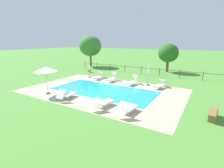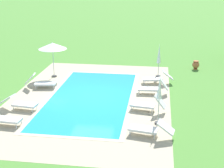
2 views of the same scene
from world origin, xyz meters
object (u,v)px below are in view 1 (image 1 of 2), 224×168
sun_lounger_north_mid (67,94)px  sun_lounger_north_end (103,102)px  sun_lounger_north_near_steps (112,78)px  patio_umbrella_open_foreground (46,69)px  patio_umbrella_closed_row_west (149,70)px  sun_lounger_north_far (99,76)px  tree_centre (90,46)px  patio_umbrella_closed_row_mid_west (89,66)px  sun_lounger_south_near_corner (128,108)px  sun_lounger_south_far (133,81)px  tree_west_mid (168,53)px  sun_lounger_south_mid (160,84)px  wooden_bench_lawn_side (215,112)px  terracotta_urn_near_fence (89,70)px

sun_lounger_north_mid → sun_lounger_north_end: (3.44, 0.04, -0.03)m
sun_lounger_north_near_steps → patio_umbrella_open_foreground: (-2.49, -6.88, 1.77)m
sun_lounger_north_mid → sun_lounger_north_end: size_ratio=0.94×
sun_lounger_north_end → patio_umbrella_closed_row_west: size_ratio=0.84×
sun_lounger_north_far → tree_centre: bearing=133.4°
patio_umbrella_open_foreground → patio_umbrella_closed_row_mid_west: 7.28m
sun_lounger_north_far → sun_lounger_south_near_corner: size_ratio=1.05×
sun_lounger_south_near_corner → sun_lounger_south_far: bearing=111.4°
sun_lounger_north_near_steps → tree_west_mid: size_ratio=0.45×
sun_lounger_south_mid → sun_lounger_south_far: 2.84m
sun_lounger_north_mid → patio_umbrella_open_foreground: (-2.43, 0.08, 1.78)m
sun_lounger_north_mid → wooden_bench_lawn_side: 10.29m
sun_lounger_north_mid → tree_west_mid: 16.95m
sun_lounger_north_mid → tree_centre: (-9.26, 14.91, 3.24)m
patio_umbrella_open_foreground → wooden_bench_lawn_side: 12.78m
sun_lounger_south_far → wooden_bench_lawn_side: bearing=-33.2°
sun_lounger_north_mid → sun_lounger_south_mid: bearing=51.5°
sun_lounger_south_mid → sun_lounger_south_far: size_ratio=1.08×
sun_lounger_north_mid → sun_lounger_south_near_corner: sun_lounger_north_mid is taller
sun_lounger_south_near_corner → tree_centre: tree_centre is taller
sun_lounger_north_far → sun_lounger_north_near_steps: bearing=-6.0°
sun_lounger_south_near_corner → sun_lounger_north_mid: bearing=179.8°
wooden_bench_lawn_side → terracotta_urn_near_fence: (-15.81, 8.07, -0.11)m
sun_lounger_north_mid → patio_umbrella_closed_row_mid_west: size_ratio=0.87×
sun_lounger_north_far → wooden_bench_lawn_side: (12.04, -5.24, 0.09)m
sun_lounger_south_far → terracotta_urn_near_fence: bearing=159.0°
sun_lounger_north_mid → wooden_bench_lawn_side: sun_lounger_north_mid is taller
sun_lounger_north_end → tree_centre: 19.82m
sun_lounger_north_far → terracotta_urn_near_fence: size_ratio=3.16×
patio_umbrella_closed_row_west → tree_centre: bearing=150.6°
wooden_bench_lawn_side → tree_west_mid: 15.76m
sun_lounger_north_near_steps → patio_umbrella_closed_row_mid_west: size_ratio=0.82×
sun_lounger_south_near_corner → tree_centre: bearing=134.4°
patio_umbrella_closed_row_west → tree_west_mid: 9.03m
sun_lounger_north_near_steps → sun_lounger_north_mid: size_ratio=0.94×
patio_umbrella_closed_row_west → patio_umbrella_closed_row_mid_west: size_ratio=1.10×
sun_lounger_south_near_corner → patio_umbrella_open_foreground: (-7.81, 0.11, 1.78)m
sun_lounger_south_near_corner → sun_lounger_north_near_steps: bearing=127.3°
sun_lounger_north_far → sun_lounger_south_near_corner: (7.32, -7.20, 0.01)m
sun_lounger_south_far → patio_umbrella_closed_row_mid_west: patio_umbrella_closed_row_mid_west is taller
sun_lounger_north_near_steps → wooden_bench_lawn_side: (10.04, -5.03, 0.07)m
terracotta_urn_near_fence → sun_lounger_south_mid: bearing=-15.0°
sun_lounger_north_far → sun_lounger_south_far: (4.66, -0.40, 0.02)m
sun_lounger_south_mid → tree_centre: bearing=151.8°
sun_lounger_north_far → tree_west_mid: 11.16m
sun_lounger_north_mid → tree_centre: bearing=121.8°
patio_umbrella_open_foreground → wooden_bench_lawn_side: patio_umbrella_open_foreground is taller
sun_lounger_north_near_steps → sun_lounger_south_far: size_ratio=0.96×
sun_lounger_north_end → sun_lounger_south_far: bearing=96.1°
sun_lounger_north_far → patio_umbrella_closed_row_west: 6.27m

